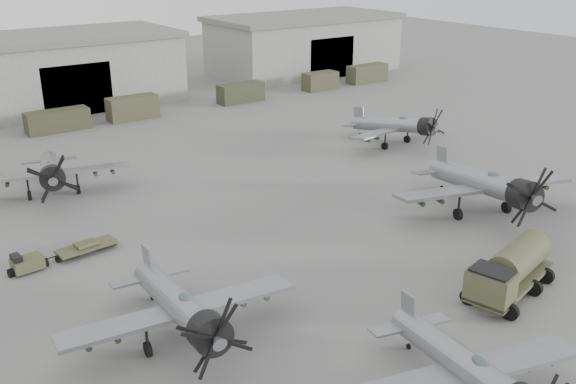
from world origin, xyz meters
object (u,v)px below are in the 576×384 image
at_px(aircraft_mid_1, 182,308).
at_px(aircraft_far_0, 51,171).
at_px(aircraft_far_1, 398,125).
at_px(fuel_tanker, 511,268).
at_px(tug_trailer, 51,257).
at_px(aircraft_near_1, 470,370).
at_px(aircraft_mid_2, 487,185).

relative_size(aircraft_mid_1, aircraft_far_0, 0.99).
xyz_separation_m(aircraft_far_0, aircraft_far_1, (32.03, -6.02, -0.11)).
height_order(aircraft_far_0, fuel_tanker, aircraft_far_0).
distance_m(aircraft_far_0, tug_trailer, 12.18).
relative_size(aircraft_near_1, aircraft_far_1, 0.97).
height_order(aircraft_mid_1, aircraft_far_0, aircraft_far_0).
height_order(aircraft_mid_1, tug_trailer, aircraft_mid_1).
height_order(aircraft_near_1, aircraft_mid_2, aircraft_mid_2).
height_order(fuel_tanker, tug_trailer, fuel_tanker).
relative_size(aircraft_far_1, fuel_tanker, 1.52).
bearing_deg(tug_trailer, aircraft_near_1, -72.03).
height_order(aircraft_mid_2, tug_trailer, aircraft_mid_2).
xyz_separation_m(aircraft_far_1, tug_trailer, (-35.73, -5.46, -1.61)).
xyz_separation_m(aircraft_mid_2, tug_trailer, (-28.32, 11.00, -2.01)).
distance_m(aircraft_mid_2, fuel_tanker, 11.39).
bearing_deg(tug_trailer, aircraft_mid_1, -83.33).
relative_size(aircraft_mid_2, tug_trailer, 2.06).
bearing_deg(aircraft_mid_2, aircraft_mid_1, -158.57).
bearing_deg(aircraft_near_1, fuel_tanker, 42.48).
bearing_deg(aircraft_mid_1, tug_trailer, 108.67).
height_order(aircraft_near_1, aircraft_far_0, aircraft_far_0).
xyz_separation_m(aircraft_mid_1, aircraft_far_0, (0.94, 24.30, 0.02)).
xyz_separation_m(aircraft_near_1, aircraft_mid_2, (17.82, 13.22, 0.46)).
xyz_separation_m(aircraft_near_1, aircraft_mid_1, (-7.75, 11.40, 0.15)).
bearing_deg(aircraft_far_0, aircraft_far_1, 3.38).
bearing_deg(aircraft_far_1, aircraft_far_0, 162.96).
xyz_separation_m(aircraft_mid_1, fuel_tanker, (17.58, -6.25, -0.58)).
bearing_deg(aircraft_far_0, aircraft_near_1, -65.18).
relative_size(aircraft_far_0, aircraft_far_1, 1.05).
bearing_deg(aircraft_far_0, aircraft_mid_1, -78.18).
bearing_deg(aircraft_near_1, aircraft_mid_2, 51.43).
xyz_separation_m(aircraft_near_1, tug_trailer, (-10.50, 24.22, -1.55)).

